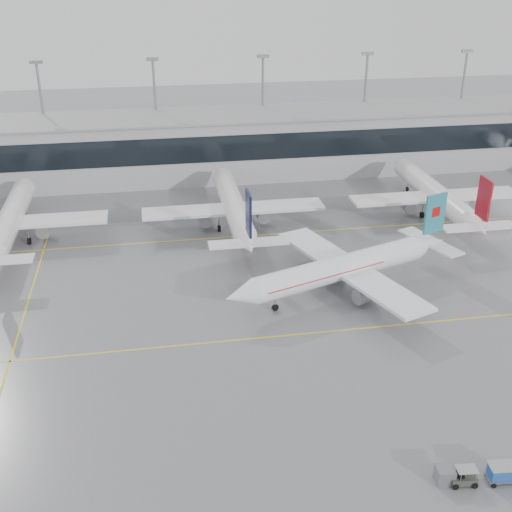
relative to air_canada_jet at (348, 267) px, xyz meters
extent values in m
plane|color=slate|center=(-12.01, -9.79, -3.50)|extent=(320.00, 320.00, 0.00)
cube|color=yellow|center=(-12.01, -9.79, -3.50)|extent=(120.00, 0.25, 0.01)
cube|color=yellow|center=(-12.01, 20.21, -3.50)|extent=(120.00, 0.25, 0.01)
cube|color=yellow|center=(-42.01, 5.21, -3.50)|extent=(0.25, 60.00, 0.01)
cube|color=#A5A5A9|center=(-12.01, 52.21, 2.50)|extent=(180.00, 15.00, 12.00)
cube|color=black|center=(-12.01, 44.66, 4.00)|extent=(180.00, 0.20, 5.00)
cube|color=gray|center=(-12.01, 52.21, 8.70)|extent=(182.00, 16.00, 0.40)
cylinder|color=gray|center=(-45.01, 58.21, 7.50)|extent=(0.50, 0.50, 22.00)
cube|color=gray|center=(-45.01, 58.21, 18.80)|extent=(2.40, 1.00, 0.60)
cylinder|color=gray|center=(-23.01, 58.21, 7.50)|extent=(0.50, 0.50, 22.00)
cube|color=gray|center=(-23.01, 58.21, 18.80)|extent=(2.40, 1.00, 0.60)
cylinder|color=gray|center=(-1.01, 58.21, 7.50)|extent=(0.50, 0.50, 22.00)
cube|color=gray|center=(-1.01, 58.21, 18.80)|extent=(2.40, 1.00, 0.60)
cylinder|color=gray|center=(20.99, 58.21, 7.50)|extent=(0.50, 0.50, 22.00)
cube|color=gray|center=(20.99, 58.21, 18.80)|extent=(2.40, 1.00, 0.60)
cylinder|color=gray|center=(42.99, 58.21, 7.50)|extent=(0.50, 0.50, 22.00)
cube|color=gray|center=(42.99, 58.21, 18.80)|extent=(2.40, 1.00, 0.60)
cylinder|color=white|center=(-1.22, -0.44, 0.09)|extent=(25.49, 11.97, 3.39)
cone|color=white|center=(-15.27, -5.51, 0.09)|extent=(4.91, 4.55, 3.39)
cone|color=white|center=(13.59, 4.90, 0.09)|extent=(6.42, 5.09, 3.39)
cube|color=white|center=(0.19, 0.07, -0.31)|extent=(14.21, 28.06, 0.45)
cube|color=white|center=(13.77, 4.97, 0.39)|extent=(6.29, 11.09, 0.25)
cube|color=teal|center=(13.96, 5.04, 4.68)|extent=(3.51, 1.55, 5.79)
cylinder|color=gray|center=(1.35, -4.61, -1.81)|extent=(4.10, 3.20, 2.10)
cylinder|color=gray|center=(-1.91, 4.42, -1.81)|extent=(4.10, 3.20, 2.10)
cylinder|color=gray|center=(-10.56, -3.81, -2.33)|extent=(0.20, 0.20, 1.45)
cylinder|color=black|center=(-10.56, -3.81, -3.05)|extent=(0.95, 0.59, 0.90)
cylinder|color=gray|center=(2.02, -2.04, -2.23)|extent=(0.24, 0.24, 1.45)
cylinder|color=black|center=(2.02, -2.04, -2.95)|extent=(1.19, 0.80, 1.10)
cylinder|color=gray|center=(0.25, 2.85, -2.23)|extent=(0.24, 0.24, 1.45)
cylinder|color=black|center=(0.25, 2.85, -2.95)|extent=(1.19, 0.80, 1.10)
cube|color=#B70F0F|center=(13.96, 5.04, 4.99)|extent=(1.47, 0.90, 1.40)
cube|color=#B70F0F|center=(-4.04, -1.46, 0.29)|extent=(18.10, 9.33, 0.12)
cylinder|color=white|center=(-47.01, 25.21, 0.30)|extent=(3.59, 27.36, 3.59)
cone|color=white|center=(-47.01, 40.89, 0.30)|extent=(3.59, 4.00, 3.59)
cube|color=white|center=(-47.01, 23.71, -0.10)|extent=(29.64, 5.00, 0.45)
cylinder|color=gray|center=(-42.21, 24.21, -1.60)|extent=(2.10, 3.60, 2.10)
cylinder|color=gray|center=(-47.01, 35.89, -2.27)|extent=(0.20, 0.20, 1.56)
cylinder|color=black|center=(-47.01, 35.89, -3.05)|extent=(0.30, 0.90, 0.90)
cylinder|color=gray|center=(-44.41, 22.71, -2.17)|extent=(0.24, 0.24, 1.56)
cylinder|color=black|center=(-44.41, 22.71, -2.95)|extent=(0.45, 1.10, 1.10)
cylinder|color=white|center=(-12.01, 25.21, 0.30)|extent=(3.59, 27.36, 3.59)
cone|color=white|center=(-12.01, 40.89, 0.30)|extent=(3.59, 4.00, 3.59)
cone|color=white|center=(-12.01, 8.73, 0.30)|extent=(3.59, 5.60, 3.59)
cube|color=white|center=(-12.01, 23.71, -0.10)|extent=(29.64, 5.00, 0.45)
cube|color=white|center=(-12.01, 8.53, 0.60)|extent=(11.40, 2.80, 0.25)
cube|color=#0E1237|center=(-12.01, 8.33, 5.15)|extent=(0.35, 3.60, 6.12)
cylinder|color=gray|center=(-16.81, 24.21, -1.60)|extent=(2.10, 3.60, 2.10)
cylinder|color=gray|center=(-7.21, 24.21, -1.60)|extent=(2.10, 3.60, 2.10)
cylinder|color=gray|center=(-12.01, 35.89, -2.27)|extent=(0.20, 0.20, 1.56)
cylinder|color=black|center=(-12.01, 35.89, -3.05)|extent=(0.30, 0.90, 0.90)
cylinder|color=gray|center=(-14.61, 22.71, -2.17)|extent=(0.24, 0.24, 1.56)
cylinder|color=black|center=(-14.61, 22.71, -2.95)|extent=(0.45, 1.10, 1.10)
cylinder|color=gray|center=(-9.41, 22.71, -2.17)|extent=(0.24, 0.24, 1.56)
cylinder|color=black|center=(-9.41, 22.71, -2.95)|extent=(0.45, 1.10, 1.10)
cylinder|color=white|center=(22.99, 25.21, 0.30)|extent=(3.59, 27.36, 3.59)
cone|color=white|center=(22.99, 40.89, 0.30)|extent=(3.59, 4.00, 3.59)
cone|color=white|center=(22.99, 8.73, 0.30)|extent=(3.59, 5.60, 3.59)
cube|color=white|center=(22.99, 23.71, -0.10)|extent=(29.64, 5.00, 0.45)
cube|color=white|center=(22.99, 8.53, 0.60)|extent=(11.40, 2.80, 0.25)
cube|color=maroon|center=(22.99, 8.33, 5.15)|extent=(0.35, 3.60, 6.12)
cylinder|color=gray|center=(18.19, 24.21, -1.60)|extent=(2.10, 3.60, 2.10)
cylinder|color=gray|center=(27.79, 24.21, -1.60)|extent=(2.10, 3.60, 2.10)
cylinder|color=gray|center=(22.99, 35.89, -2.27)|extent=(0.20, 0.20, 1.56)
cylinder|color=black|center=(22.99, 35.89, -3.05)|extent=(0.30, 0.90, 0.90)
cylinder|color=gray|center=(20.39, 22.71, -2.17)|extent=(0.24, 0.24, 1.56)
cylinder|color=black|center=(20.39, 22.71, -2.95)|extent=(0.45, 1.10, 1.10)
cylinder|color=gray|center=(25.59, 22.71, -2.17)|extent=(0.24, 0.24, 1.56)
cylinder|color=black|center=(25.59, 22.71, -2.95)|extent=(0.45, 1.10, 1.10)
cube|color=#393E34|center=(-0.39, -35.35, -2.99)|extent=(2.35, 1.41, 0.66)
cube|color=gray|center=(-0.20, -35.37, -1.89)|extent=(1.88, 1.37, 0.06)
cube|color=black|center=(-0.67, -35.33, -2.56)|extent=(0.53, 0.79, 0.37)
cylinder|color=gray|center=(1.29, -35.50, -3.03)|extent=(1.13, 0.17, 0.07)
cylinder|color=gray|center=(-0.90, -35.83, -2.33)|extent=(0.07, 0.07, 0.84)
cylinder|color=gray|center=(-0.81, -34.80, -2.33)|extent=(0.07, 0.07, 0.84)
cylinder|color=gray|center=(0.40, -35.94, -2.33)|extent=(0.07, 0.07, 0.84)
cylinder|color=gray|center=(0.49, -34.91, -2.33)|extent=(0.07, 0.07, 0.84)
cylinder|color=black|center=(-1.28, -35.89, -3.22)|extent=(0.58, 0.24, 0.56)
cylinder|color=black|center=(-1.18, -34.67, -3.22)|extent=(0.58, 0.24, 0.56)
cylinder|color=black|center=(0.40, -36.03, -3.22)|extent=(0.58, 0.24, 0.56)
cylinder|color=black|center=(0.50, -34.82, -3.22)|extent=(0.58, 0.24, 0.56)
cube|color=gray|center=(3.20, -35.66, -3.08)|extent=(2.93, 1.65, 0.17)
cube|color=#1F4DA6|center=(3.20, -35.66, -2.42)|extent=(2.74, 1.54, 1.13)
cube|color=gray|center=(3.20, -35.66, -1.81)|extent=(2.94, 1.74, 0.09)
cylinder|color=black|center=(2.01, -36.27, -3.27)|extent=(0.48, 0.21, 0.47)
cylinder|color=black|center=(2.13, -34.86, -3.27)|extent=(0.48, 0.21, 0.47)
cylinder|color=black|center=(4.38, -35.06, -3.27)|extent=(0.48, 0.21, 0.47)
cube|color=slate|center=(-1.88, -34.90, -2.74)|extent=(1.66, 1.56, 1.52)
camera|label=1|loc=(-24.90, -73.15, 38.01)|focal=45.00mm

